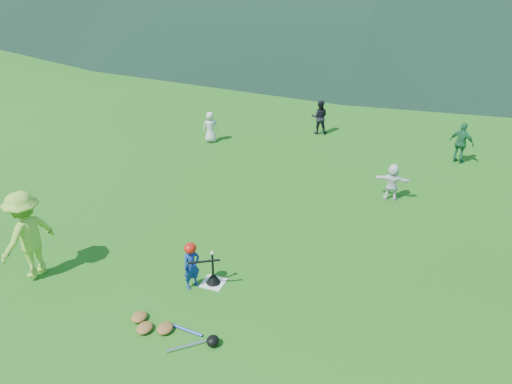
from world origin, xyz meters
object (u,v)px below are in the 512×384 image
home_plate (214,283)px  equipment_pile (165,329)px  adult_coach (27,235)px  fielder_d (392,182)px  batting_tee (213,278)px  fielder_a (210,127)px  fielder_b (319,117)px  fielder_c (461,143)px  batter_child (192,266)px

home_plate → equipment_pile: equipment_pile is taller
adult_coach → fielder_d: (6.57, 6.04, -0.44)m
adult_coach → batting_tee: (3.64, 1.00, -0.83)m
fielder_a → fielder_d: (6.35, -2.18, -0.02)m
fielder_b → adult_coach: bearing=56.7°
batting_tee → fielder_a: bearing=115.3°
home_plate → adult_coach: bearing=-164.7°
equipment_pile → adult_coach: bearing=170.2°
fielder_d → equipment_pile: fielder_d is taller
fielder_b → fielder_c: 4.86m
fielder_c → batting_tee: bearing=82.2°
fielder_b → batting_tee: size_ratio=1.80×
home_plate → fielder_a: (-3.42, 7.22, 0.52)m
batter_child → fielder_b: fielder_b is taller
home_plate → fielder_b: 9.35m
home_plate → batter_child: (-0.35, -0.24, 0.49)m
fielder_a → batter_child: bearing=88.9°
fielder_b → batting_tee: bearing=76.2°
home_plate → equipment_pile: size_ratio=0.25×
fielder_a → fielder_d: fielder_a is taller
home_plate → adult_coach: adult_coach is taller
fielder_c → fielder_a: bearing=28.9°
adult_coach → batting_tee: adult_coach is taller
home_plate → adult_coach: 3.89m
home_plate → fielder_d: 5.85m
home_plate → fielder_a: 8.00m
home_plate → fielder_b: size_ratio=0.37×
home_plate → equipment_pile: bearing=-98.2°
batter_child → fielder_a: fielder_a is taller
fielder_a → fielder_b: (3.30, 2.12, 0.08)m
batting_tee → equipment_pile: batting_tee is taller
batter_child → fielder_b: 9.58m
home_plate → fielder_d: (2.93, 5.04, 0.50)m
adult_coach → fielder_a: bearing=-172.8°
fielder_b → fielder_c: (4.75, -1.05, 0.04)m
fielder_a → equipment_pile: 9.37m
home_plate → batting_tee: batting_tee is taller
adult_coach → equipment_pile: bearing=88.9°
batter_child → fielder_b: (0.23, 9.58, 0.11)m
adult_coach → fielder_b: (3.51, 10.33, -0.34)m
fielder_d → equipment_pile: 7.36m
batter_child → batting_tee: 0.56m
fielder_a → equipment_pile: (3.19, -8.80, -0.47)m
fielder_c → equipment_pile: (-4.85, -9.87, -0.59)m
fielder_b → equipment_pile: fielder_b is taller
fielder_c → fielder_d: fielder_c is taller
fielder_b → batting_tee: (0.12, -9.33, -0.48)m
batting_tee → equipment_pile: bearing=-98.2°
home_plate → fielder_c: (4.63, 8.28, 0.64)m
batter_child → fielder_c: size_ratio=0.77×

